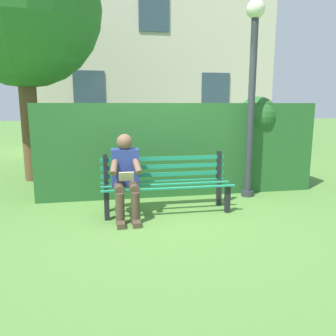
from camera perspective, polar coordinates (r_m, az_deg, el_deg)
ground at (r=4.93m, az=-0.22°, el=-7.51°), size 60.00×60.00×0.00m
park_bench at (r=4.90m, az=-0.42°, el=-2.34°), size 1.89×0.53×0.85m
person_seated at (r=4.61m, az=-7.26°, el=-1.09°), size 0.44×0.73×1.15m
hedge_backdrop at (r=5.97m, az=1.97°, el=3.94°), size 4.81×0.87×1.70m
tree at (r=7.69m, az=-24.76°, el=23.27°), size 3.21×3.05×4.93m
building_facade at (r=11.96m, az=-3.49°, el=19.86°), size 7.75×2.95×6.87m
lamp_post at (r=5.72m, az=14.25°, el=14.24°), size 0.29×0.29×3.16m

